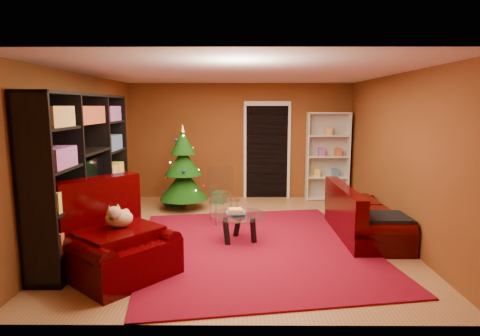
{
  "coord_description": "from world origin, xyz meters",
  "views": [
    {
      "loc": [
        0.04,
        -6.34,
        2.09
      ],
      "look_at": [
        0.0,
        0.4,
        1.05
      ],
      "focal_mm": 30.0,
      "sensor_mm": 36.0,
      "label": 1
    }
  ],
  "objects_px": {
    "gift_box_teal": "(171,198)",
    "gift_box_red": "(180,198)",
    "white_bookshelf": "(328,156)",
    "gift_box_green": "(219,197)",
    "sofa": "(365,211)",
    "dog": "(119,218)",
    "acrylic_chair": "(224,198)",
    "rug": "(255,247)",
    "coffee_table": "(239,228)",
    "media_unit": "(85,172)",
    "christmas_tree": "(183,168)",
    "armchair": "(119,238)"
  },
  "relations": [
    {
      "from": "gift_box_red",
      "to": "acrylic_chair",
      "type": "distance_m",
      "value": 1.85
    },
    {
      "from": "gift_box_teal",
      "to": "acrylic_chair",
      "type": "bearing_deg",
      "value": -48.25
    },
    {
      "from": "coffee_table",
      "to": "dog",
      "type": "bearing_deg",
      "value": -141.21
    },
    {
      "from": "christmas_tree",
      "to": "armchair",
      "type": "relative_size",
      "value": 1.42
    },
    {
      "from": "gift_box_green",
      "to": "gift_box_red",
      "type": "bearing_deg",
      "value": -179.04
    },
    {
      "from": "media_unit",
      "to": "coffee_table",
      "type": "height_order",
      "value": "media_unit"
    },
    {
      "from": "christmas_tree",
      "to": "dog",
      "type": "distance_m",
      "value": 3.22
    },
    {
      "from": "media_unit",
      "to": "acrylic_chair",
      "type": "distance_m",
      "value": 2.41
    },
    {
      "from": "white_bookshelf",
      "to": "gift_box_green",
      "type": "bearing_deg",
      "value": -170.29
    },
    {
      "from": "gift_box_red",
      "to": "sofa",
      "type": "height_order",
      "value": "sofa"
    },
    {
      "from": "sofa",
      "to": "acrylic_chair",
      "type": "xyz_separation_m",
      "value": [
        -2.32,
        0.73,
        0.04
      ]
    },
    {
      "from": "white_bookshelf",
      "to": "acrylic_chair",
      "type": "height_order",
      "value": "white_bookshelf"
    },
    {
      "from": "media_unit",
      "to": "sofa",
      "type": "xyz_separation_m",
      "value": [
        4.29,
        0.46,
        -0.72
      ]
    },
    {
      "from": "media_unit",
      "to": "gift_box_red",
      "type": "relative_size",
      "value": 13.38
    },
    {
      "from": "christmas_tree",
      "to": "armchair",
      "type": "bearing_deg",
      "value": -95.7
    },
    {
      "from": "gift_box_teal",
      "to": "coffee_table",
      "type": "height_order",
      "value": "coffee_table"
    },
    {
      "from": "dog",
      "to": "coffee_table",
      "type": "xyz_separation_m",
      "value": [
        1.48,
        1.19,
        -0.49
      ]
    },
    {
      "from": "armchair",
      "to": "coffee_table",
      "type": "xyz_separation_m",
      "value": [
        1.47,
        1.26,
        -0.25
      ]
    },
    {
      "from": "media_unit",
      "to": "dog",
      "type": "height_order",
      "value": "media_unit"
    },
    {
      "from": "gift_box_teal",
      "to": "media_unit",
      "type": "bearing_deg",
      "value": -107.22
    },
    {
      "from": "gift_box_green",
      "to": "white_bookshelf",
      "type": "xyz_separation_m",
      "value": [
        2.41,
        0.39,
        0.85
      ]
    },
    {
      "from": "dog",
      "to": "sofa",
      "type": "distance_m",
      "value": 3.81
    },
    {
      "from": "gift_box_green",
      "to": "acrylic_chair",
      "type": "xyz_separation_m",
      "value": [
        0.16,
        -1.52,
        0.34
      ]
    },
    {
      "from": "media_unit",
      "to": "white_bookshelf",
      "type": "height_order",
      "value": "media_unit"
    },
    {
      "from": "rug",
      "to": "media_unit",
      "type": "xyz_separation_m",
      "value": [
        -2.51,
        0.05,
        1.12
      ]
    },
    {
      "from": "rug",
      "to": "gift_box_red",
      "type": "xyz_separation_m",
      "value": [
        -1.55,
        2.76,
        0.1
      ]
    },
    {
      "from": "gift_box_red",
      "to": "armchair",
      "type": "distance_m",
      "value": 3.79
    },
    {
      "from": "media_unit",
      "to": "white_bookshelf",
      "type": "xyz_separation_m",
      "value": [
        4.22,
        3.11,
        -0.16
      ]
    },
    {
      "from": "gift_box_green",
      "to": "white_bookshelf",
      "type": "bearing_deg",
      "value": 9.13
    },
    {
      "from": "christmas_tree",
      "to": "white_bookshelf",
      "type": "xyz_separation_m",
      "value": [
        3.11,
        0.9,
        0.13
      ]
    },
    {
      "from": "gift_box_teal",
      "to": "white_bookshelf",
      "type": "relative_size",
      "value": 0.15
    },
    {
      "from": "gift_box_teal",
      "to": "gift_box_red",
      "type": "relative_size",
      "value": 1.34
    },
    {
      "from": "dog",
      "to": "acrylic_chair",
      "type": "relative_size",
      "value": 0.43
    },
    {
      "from": "gift_box_red",
      "to": "coffee_table",
      "type": "distance_m",
      "value": 2.83
    },
    {
      "from": "rug",
      "to": "gift_box_teal",
      "type": "relative_size",
      "value": 13.07
    },
    {
      "from": "gift_box_teal",
      "to": "gift_box_green",
      "type": "height_order",
      "value": "gift_box_teal"
    },
    {
      "from": "gift_box_green",
      "to": "christmas_tree",
      "type": "bearing_deg",
      "value": -143.75
    },
    {
      "from": "christmas_tree",
      "to": "armchair",
      "type": "height_order",
      "value": "christmas_tree"
    },
    {
      "from": "gift_box_green",
      "to": "gift_box_red",
      "type": "distance_m",
      "value": 0.85
    },
    {
      "from": "rug",
      "to": "gift_box_teal",
      "type": "xyz_separation_m",
      "value": [
        -1.72,
        2.59,
        0.14
      ]
    },
    {
      "from": "media_unit",
      "to": "christmas_tree",
      "type": "bearing_deg",
      "value": 62.57
    },
    {
      "from": "gift_box_teal",
      "to": "sofa",
      "type": "bearing_deg",
      "value": -30.55
    },
    {
      "from": "gift_box_red",
      "to": "dog",
      "type": "xyz_separation_m",
      "value": [
        -0.18,
        -3.7,
        0.61
      ]
    },
    {
      "from": "rug",
      "to": "coffee_table",
      "type": "bearing_deg",
      "value": 134.65
    },
    {
      "from": "coffee_table",
      "to": "media_unit",
      "type": "bearing_deg",
      "value": -175.06
    },
    {
      "from": "sofa",
      "to": "dog",
      "type": "bearing_deg",
      "value": 112.29
    },
    {
      "from": "gift_box_green",
      "to": "sofa",
      "type": "xyz_separation_m",
      "value": [
        2.48,
        -2.26,
        0.29
      ]
    },
    {
      "from": "white_bookshelf",
      "to": "coffee_table",
      "type": "relative_size",
      "value": 2.32
    },
    {
      "from": "gift_box_teal",
      "to": "gift_box_red",
      "type": "bearing_deg",
      "value": 44.43
    },
    {
      "from": "gift_box_teal",
      "to": "white_bookshelf",
      "type": "height_order",
      "value": "white_bookshelf"
    }
  ]
}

